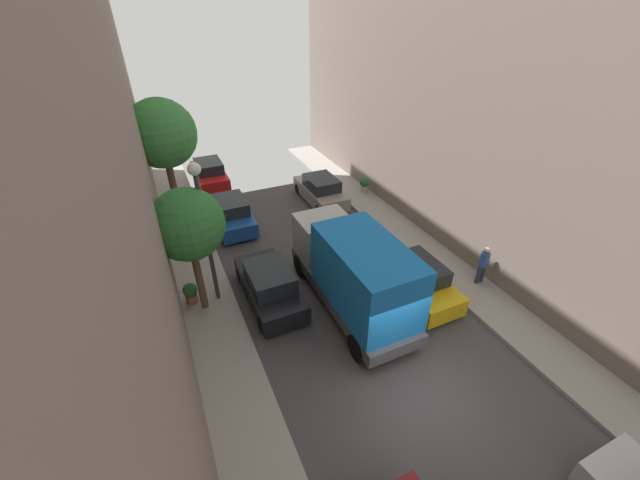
{
  "coord_description": "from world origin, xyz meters",
  "views": [
    {
      "loc": [
        -5.67,
        -5.33,
        10.15
      ],
      "look_at": [
        0.59,
        8.36,
        0.5
      ],
      "focal_mm": 21.22,
      "sensor_mm": 36.0,
      "label": 1
    }
  ],
  "objects_px": {
    "parked_car_right_4": "(321,191)",
    "potted_plant_1": "(365,184)",
    "parked_car_left_4": "(231,213)",
    "street_tree_0": "(188,225)",
    "lamp_post": "(203,216)",
    "street_tree_2": "(162,134)",
    "potted_plant_2": "(190,292)",
    "pedestrian": "(483,264)",
    "parked_car_left_3": "(270,285)",
    "parked_car_left_5": "(210,173)",
    "parked_car_right_3": "(415,279)",
    "delivery_truck": "(354,271)"
  },
  "relations": [
    {
      "from": "parked_car_right_4",
      "to": "potted_plant_2",
      "type": "height_order",
      "value": "parked_car_right_4"
    },
    {
      "from": "parked_car_left_4",
      "to": "parked_car_right_4",
      "type": "height_order",
      "value": "same"
    },
    {
      "from": "parked_car_left_4",
      "to": "street_tree_2",
      "type": "bearing_deg",
      "value": 152.44
    },
    {
      "from": "parked_car_right_3",
      "to": "parked_car_left_5",
      "type": "bearing_deg",
      "value": 110.72
    },
    {
      "from": "delivery_truck",
      "to": "pedestrian",
      "type": "relative_size",
      "value": 3.84
    },
    {
      "from": "delivery_truck",
      "to": "potted_plant_1",
      "type": "bearing_deg",
      "value": 57.11
    },
    {
      "from": "parked_car_left_3",
      "to": "potted_plant_2",
      "type": "relative_size",
      "value": 4.87
    },
    {
      "from": "delivery_truck",
      "to": "lamp_post",
      "type": "height_order",
      "value": "lamp_post"
    },
    {
      "from": "parked_car_left_3",
      "to": "potted_plant_2",
      "type": "height_order",
      "value": "parked_car_left_3"
    },
    {
      "from": "parked_car_left_5",
      "to": "street_tree_2",
      "type": "distance_m",
      "value": 6.58
    },
    {
      "from": "parked_car_right_4",
      "to": "pedestrian",
      "type": "relative_size",
      "value": 2.44
    },
    {
      "from": "street_tree_2",
      "to": "parked_car_left_4",
      "type": "bearing_deg",
      "value": -27.56
    },
    {
      "from": "parked_car_left_5",
      "to": "pedestrian",
      "type": "relative_size",
      "value": 2.44
    },
    {
      "from": "parked_car_left_3",
      "to": "parked_car_right_3",
      "type": "bearing_deg",
      "value": -20.51
    },
    {
      "from": "potted_plant_2",
      "to": "parked_car_left_4",
      "type": "bearing_deg",
      "value": 62.21
    },
    {
      "from": "parked_car_left_3",
      "to": "parked_car_left_4",
      "type": "distance_m",
      "value": 6.44
    },
    {
      "from": "parked_car_right_3",
      "to": "parked_car_left_4",
      "type": "bearing_deg",
      "value": 122.55
    },
    {
      "from": "parked_car_right_4",
      "to": "potted_plant_1",
      "type": "xyz_separation_m",
      "value": [
        2.82,
        -0.2,
        -0.03
      ]
    },
    {
      "from": "pedestrian",
      "to": "street_tree_0",
      "type": "distance_m",
      "value": 11.47
    },
    {
      "from": "street_tree_2",
      "to": "potted_plant_2",
      "type": "distance_m",
      "value": 7.93
    },
    {
      "from": "parked_car_right_4",
      "to": "potted_plant_1",
      "type": "relative_size",
      "value": 4.51
    },
    {
      "from": "pedestrian",
      "to": "potted_plant_2",
      "type": "xyz_separation_m",
      "value": [
        -11.07,
        3.71,
        -0.46
      ]
    },
    {
      "from": "street_tree_0",
      "to": "potted_plant_1",
      "type": "relative_size",
      "value": 5.26
    },
    {
      "from": "pedestrian",
      "to": "street_tree_2",
      "type": "relative_size",
      "value": 0.27
    },
    {
      "from": "street_tree_2",
      "to": "parked_car_right_3",
      "type": "bearing_deg",
      "value": -51.17
    },
    {
      "from": "street_tree_0",
      "to": "potted_plant_2",
      "type": "relative_size",
      "value": 5.68
    },
    {
      "from": "parked_car_right_3",
      "to": "lamp_post",
      "type": "distance_m",
      "value": 8.43
    },
    {
      "from": "delivery_truck",
      "to": "parked_car_left_4",
      "type": "bearing_deg",
      "value": 108.23
    },
    {
      "from": "street_tree_0",
      "to": "lamp_post",
      "type": "relative_size",
      "value": 0.87
    },
    {
      "from": "parked_car_left_4",
      "to": "lamp_post",
      "type": "bearing_deg",
      "value": -108.65
    },
    {
      "from": "parked_car_left_4",
      "to": "parked_car_right_4",
      "type": "xyz_separation_m",
      "value": [
        5.4,
        0.54,
        0.0
      ]
    },
    {
      "from": "parked_car_left_5",
      "to": "parked_car_right_4",
      "type": "xyz_separation_m",
      "value": [
        5.4,
        -5.27,
        0.0
      ]
    },
    {
      "from": "pedestrian",
      "to": "street_tree_2",
      "type": "xyz_separation_m",
      "value": [
        -10.62,
        10.43,
        3.73
      ]
    },
    {
      "from": "parked_car_left_5",
      "to": "potted_plant_2",
      "type": "xyz_separation_m",
      "value": [
        -2.87,
        -11.27,
        -0.11
      ]
    },
    {
      "from": "parked_car_right_4",
      "to": "street_tree_2",
      "type": "bearing_deg",
      "value": 174.71
    },
    {
      "from": "parked_car_left_5",
      "to": "parked_car_right_4",
      "type": "relative_size",
      "value": 1.0
    },
    {
      "from": "parked_car_right_3",
      "to": "potted_plant_1",
      "type": "bearing_deg",
      "value": 72.23
    },
    {
      "from": "delivery_truck",
      "to": "lamp_post",
      "type": "distance_m",
      "value": 5.65
    },
    {
      "from": "parked_car_right_4",
      "to": "street_tree_2",
      "type": "height_order",
      "value": "street_tree_2"
    },
    {
      "from": "parked_car_right_3",
      "to": "parked_car_right_4",
      "type": "xyz_separation_m",
      "value": [
        0.0,
        9.0,
        0.0
      ]
    },
    {
      "from": "parked_car_left_3",
      "to": "parked_car_left_5",
      "type": "distance_m",
      "value": 12.25
    },
    {
      "from": "pedestrian",
      "to": "street_tree_2",
      "type": "height_order",
      "value": "street_tree_2"
    },
    {
      "from": "parked_car_left_3",
      "to": "parked_car_left_4",
      "type": "relative_size",
      "value": 1.0
    },
    {
      "from": "parked_car_left_4",
      "to": "lamp_post",
      "type": "relative_size",
      "value": 0.75
    },
    {
      "from": "parked_car_left_3",
      "to": "parked_car_left_5",
      "type": "height_order",
      "value": "same"
    },
    {
      "from": "potted_plant_1",
      "to": "parked_car_left_4",
      "type": "bearing_deg",
      "value": -177.62
    },
    {
      "from": "parked_car_left_3",
      "to": "pedestrian",
      "type": "height_order",
      "value": "pedestrian"
    },
    {
      "from": "delivery_truck",
      "to": "potted_plant_1",
      "type": "height_order",
      "value": "delivery_truck"
    },
    {
      "from": "parked_car_left_3",
      "to": "potted_plant_2",
      "type": "xyz_separation_m",
      "value": [
        -2.87,
        0.99,
        -0.11
      ]
    },
    {
      "from": "parked_car_left_5",
      "to": "street_tree_0",
      "type": "xyz_separation_m",
      "value": [
        -2.47,
        -11.73,
        3.04
      ]
    }
  ]
}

